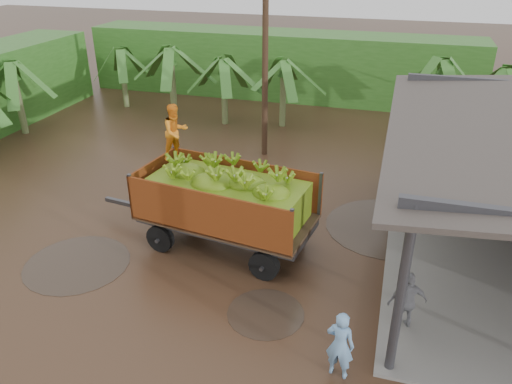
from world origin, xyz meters
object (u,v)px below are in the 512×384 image
Objects in this scene: utility_pole at (265,54)px; man_blue at (340,345)px; banana_trailer at (225,200)px; man_grey at (407,302)px.

man_blue is at bearing -67.34° from utility_pole.
banana_trailer is 7.70m from utility_pole.
man_blue is at bearing -38.00° from banana_trailer.
man_blue is 1.04× the size of man_grey.
utility_pole reaches higher than man_blue.
man_grey is at bearing -57.62° from utility_pole.
banana_trailer is 5.64m from man_blue.
man_blue is (3.88, -4.04, -0.70)m from banana_trailer.
man_blue is 0.20× the size of utility_pole.
man_grey is (5.16, -2.23, -0.73)m from banana_trailer.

